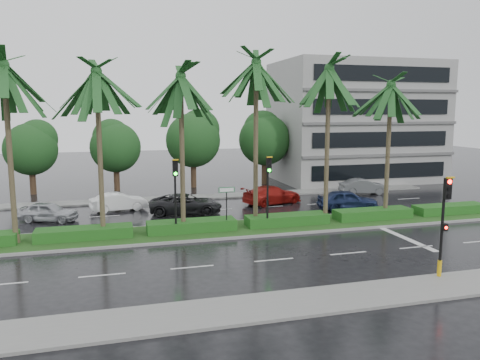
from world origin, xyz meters
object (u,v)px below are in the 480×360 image
object	(u,v)px
car_white	(119,202)
car_grey	(363,186)
street_sign	(227,198)
car_blue	(347,200)
signal_median_left	(175,186)
signal_near	(444,223)
car_red	(272,195)
car_silver	(48,212)
car_darkgrey	(186,204)

from	to	relation	value
car_white	car_grey	world-z (taller)	car_grey
car_white	car_grey	xyz separation A→B (m)	(20.50, 1.35, 0.01)
street_sign	car_blue	distance (m)	10.83
signal_median_left	car_grey	bearing A→B (deg)	28.82
signal_median_left	car_white	xyz separation A→B (m)	(-3.00, 8.27, -2.34)
car_blue	signal_median_left	bearing A→B (deg)	119.44
car_blue	signal_near	bearing A→B (deg)	179.63
signal_median_left	car_red	bearing A→B (deg)	42.40
street_sign	car_blue	xyz separation A→B (m)	(10.00, 3.93, -1.39)
signal_near	street_sign	world-z (taller)	signal_near
car_red	car_silver	bearing A→B (deg)	78.49
car_silver	car_darkgrey	distance (m)	9.00
car_red	car_grey	size ratio (longest dim) A/B	1.20
car_darkgrey	car_blue	size ratio (longest dim) A/B	1.17
street_sign	car_silver	world-z (taller)	street_sign
car_red	signal_median_left	bearing A→B (deg)	115.15
car_blue	car_white	bearing A→B (deg)	87.31
signal_near	street_sign	xyz separation A→B (m)	(-7.00, 9.87, -0.38)
car_red	car_blue	size ratio (longest dim) A/B	1.13
car_silver	car_grey	bearing A→B (deg)	-62.03
car_white	car_blue	xyz separation A→B (m)	(16.00, -4.16, 0.07)
signal_median_left	car_silver	xyz separation A→B (m)	(-7.50, 6.15, -2.36)
car_white	car_red	world-z (taller)	car_red
signal_median_left	car_blue	xyz separation A→B (m)	(13.00, 4.11, -2.27)
car_silver	car_red	world-z (taller)	car_red
street_sign	car_red	distance (m)	9.47
car_darkgrey	car_grey	bearing A→B (deg)	-67.19
signal_near	car_silver	world-z (taller)	signal_near
signal_near	car_white	bearing A→B (deg)	125.89
signal_median_left	car_red	distance (m)	11.74
car_darkgrey	signal_near	bearing A→B (deg)	-141.49
car_white	car_darkgrey	xyz separation A→B (m)	(4.50, -2.26, 0.04)
car_darkgrey	car_red	size ratio (longest dim) A/B	1.04
car_white	car_blue	size ratio (longest dim) A/B	0.93
signal_near	signal_median_left	size ratio (longest dim) A/B	1.00
car_silver	car_grey	size ratio (longest dim) A/B	0.93
car_darkgrey	car_red	xyz separation A→B (m)	(7.00, 1.75, 0.00)
signal_median_left	car_white	distance (m)	9.11
car_darkgrey	signal_median_left	bearing A→B (deg)	176.08
signal_near	street_sign	bearing A→B (deg)	125.34
car_darkgrey	car_blue	xyz separation A→B (m)	(11.50, -1.90, 0.03)
signal_median_left	car_silver	world-z (taller)	signal_median_left
signal_near	car_white	size ratio (longest dim) A/B	1.09
signal_near	car_silver	distance (m)	23.68
car_grey	car_red	bearing A→B (deg)	110.71
car_darkgrey	car_grey	size ratio (longest dim) A/B	1.24
car_silver	car_white	xyz separation A→B (m)	(4.50, 2.12, 0.02)
street_sign	car_blue	bearing A→B (deg)	21.46
signal_median_left	car_grey	world-z (taller)	signal_median_left
signal_near	car_darkgrey	world-z (taller)	signal_near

